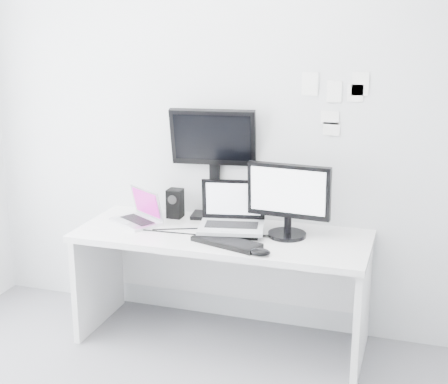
# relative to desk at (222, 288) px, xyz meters

# --- Properties ---
(back_wall) EXTENTS (3.60, 0.00, 3.60)m
(back_wall) POSITION_rel_desk_xyz_m (0.00, 0.35, 0.99)
(back_wall) COLOR silver
(back_wall) RESTS_ON ground
(desk) EXTENTS (1.80, 0.70, 0.73)m
(desk) POSITION_rel_desk_xyz_m (0.00, 0.00, 0.00)
(desk) COLOR white
(desk) RESTS_ON ground
(macbook) EXTENTS (0.38, 0.36, 0.23)m
(macbook) POSITION_rel_desk_xyz_m (-0.59, 0.02, 0.48)
(macbook) COLOR silver
(macbook) RESTS_ON desk
(speaker) EXTENTS (0.12, 0.12, 0.19)m
(speaker) POSITION_rel_desk_xyz_m (-0.39, 0.22, 0.46)
(speaker) COLOR black
(speaker) RESTS_ON desk
(dell_laptop) EXTENTS (0.45, 0.38, 0.33)m
(dell_laptop) POSITION_rel_desk_xyz_m (0.06, 0.00, 0.53)
(dell_laptop) COLOR silver
(dell_laptop) RESTS_ON desk
(rear_monitor) EXTENTS (0.57, 0.27, 0.75)m
(rear_monitor) POSITION_rel_desk_xyz_m (-0.15, 0.30, 0.74)
(rear_monitor) COLOR black
(rear_monitor) RESTS_ON desk
(samsung_monitor) EXTENTS (0.52, 0.27, 0.46)m
(samsung_monitor) POSITION_rel_desk_xyz_m (0.39, 0.07, 0.60)
(samsung_monitor) COLOR black
(samsung_monitor) RESTS_ON desk
(keyboard) EXTENTS (0.44, 0.27, 0.03)m
(keyboard) POSITION_rel_desk_xyz_m (0.09, -0.18, 0.38)
(keyboard) COLOR black
(keyboard) RESTS_ON desk
(mouse) EXTENTS (0.12, 0.08, 0.04)m
(mouse) POSITION_rel_desk_xyz_m (0.32, -0.29, 0.38)
(mouse) COLOR black
(mouse) RESTS_ON desk
(wall_note_0) EXTENTS (0.10, 0.00, 0.14)m
(wall_note_0) POSITION_rel_desk_xyz_m (0.45, 0.34, 1.26)
(wall_note_0) COLOR white
(wall_note_0) RESTS_ON back_wall
(wall_note_1) EXTENTS (0.09, 0.00, 0.13)m
(wall_note_1) POSITION_rel_desk_xyz_m (0.60, 0.34, 1.22)
(wall_note_1) COLOR white
(wall_note_1) RESTS_ON back_wall
(wall_note_2) EXTENTS (0.10, 0.00, 0.14)m
(wall_note_2) POSITION_rel_desk_xyz_m (0.75, 0.34, 1.26)
(wall_note_2) COLOR white
(wall_note_2) RESTS_ON back_wall
(wall_note_3) EXTENTS (0.11, 0.00, 0.08)m
(wall_note_3) POSITION_rel_desk_xyz_m (0.58, 0.34, 1.05)
(wall_note_3) COLOR white
(wall_note_3) RESTS_ON back_wall
(wall_note_4) EXTENTS (0.10, 0.00, 0.10)m
(wall_note_4) POSITION_rel_desk_xyz_m (0.72, 0.34, 1.21)
(wall_note_4) COLOR white
(wall_note_4) RESTS_ON back_wall
(wall_note_5) EXTENTS (0.10, 0.00, 0.08)m
(wall_note_5) POSITION_rel_desk_xyz_m (0.59, 0.34, 0.99)
(wall_note_5) COLOR white
(wall_note_5) RESTS_ON back_wall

